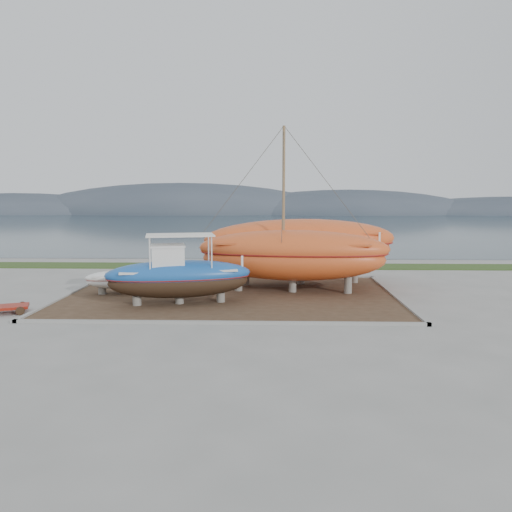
# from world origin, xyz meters

# --- Properties ---
(ground) EXTENTS (140.00, 140.00, 0.00)m
(ground) POSITION_xyz_m (0.00, 0.00, 0.00)
(ground) COLOR gray
(ground) RESTS_ON ground
(dirt_patch) EXTENTS (18.00, 12.00, 0.06)m
(dirt_patch) POSITION_xyz_m (0.00, 4.00, 0.03)
(dirt_patch) COLOR #422D1E
(dirt_patch) RESTS_ON ground
(curb_frame) EXTENTS (18.60, 12.60, 0.15)m
(curb_frame) POSITION_xyz_m (0.00, 4.00, 0.07)
(curb_frame) COLOR gray
(curb_frame) RESTS_ON ground
(grass_strip) EXTENTS (44.00, 3.00, 0.08)m
(grass_strip) POSITION_xyz_m (0.00, 15.50, 0.04)
(grass_strip) COLOR #284219
(grass_strip) RESTS_ON ground
(sea) EXTENTS (260.00, 100.00, 0.04)m
(sea) POSITION_xyz_m (0.00, 70.00, 0.00)
(sea) COLOR #1D303A
(sea) RESTS_ON ground
(mountain_ridge) EXTENTS (200.00, 36.00, 20.00)m
(mountain_ridge) POSITION_xyz_m (0.00, 125.00, 0.00)
(mountain_ridge) COLOR #333D49
(mountain_ridge) RESTS_ON ground
(blue_caique) EXTENTS (7.76, 3.89, 3.58)m
(blue_caique) POSITION_xyz_m (-2.47, 1.76, 1.85)
(blue_caique) COLOR #1B56A9
(blue_caique) RESTS_ON dirt_patch
(white_dinghy) EXTENTS (4.60, 2.81, 1.30)m
(white_dinghy) POSITION_xyz_m (-6.11, 4.47, 0.71)
(white_dinghy) COLOR white
(white_dinghy) RESTS_ON dirt_patch
(orange_sailboat) EXTENTS (11.19, 4.17, 9.41)m
(orange_sailboat) POSITION_xyz_m (3.50, 5.04, 4.76)
(orange_sailboat) COLOR #D15020
(orange_sailboat) RESTS_ON dirt_patch
(orange_bare_hull) EXTENTS (12.52, 5.42, 3.97)m
(orange_bare_hull) POSITION_xyz_m (4.14, 7.69, 2.05)
(orange_bare_hull) COLOR #D15020
(orange_bare_hull) RESTS_ON dirt_patch
(red_trailer) EXTENTS (2.94, 2.21, 0.37)m
(red_trailer) POSITION_xyz_m (-10.33, -0.33, 0.19)
(red_trailer) COLOR maroon
(red_trailer) RESTS_ON ground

